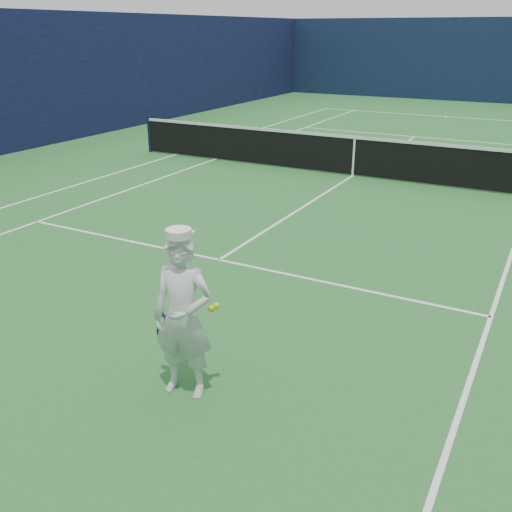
# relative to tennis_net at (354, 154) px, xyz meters

# --- Properties ---
(ground) EXTENTS (80.00, 80.00, 0.00)m
(ground) POSITION_rel_tennis_net_xyz_m (0.00, 0.00, -0.55)
(ground) COLOR #27662B
(ground) RESTS_ON ground
(court_markings) EXTENTS (11.03, 23.83, 0.01)m
(court_markings) POSITION_rel_tennis_net_xyz_m (0.00, 0.00, -0.55)
(court_markings) COLOR white
(court_markings) RESTS_ON ground
(windscreen_fence) EXTENTS (20.12, 36.12, 4.00)m
(windscreen_fence) POSITION_rel_tennis_net_xyz_m (0.00, 0.00, 1.45)
(windscreen_fence) COLOR #0E1833
(windscreen_fence) RESTS_ON ground
(tennis_net) EXTENTS (12.88, 0.09, 1.07)m
(tennis_net) POSITION_rel_tennis_net_xyz_m (0.00, 0.00, 0.00)
(tennis_net) COLOR #141E4C
(tennis_net) RESTS_ON ground
(tennis_player) EXTENTS (0.81, 0.51, 1.76)m
(tennis_player) POSITION_rel_tennis_net_xyz_m (1.58, -9.58, 0.30)
(tennis_player) COLOR silver
(tennis_player) RESTS_ON ground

